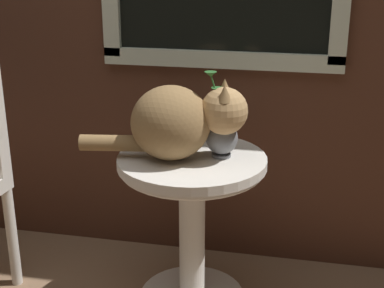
# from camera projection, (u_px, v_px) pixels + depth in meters

# --- Properties ---
(wicker_side_table) EXTENTS (0.55, 0.55, 0.63)m
(wicker_side_table) POSITION_uv_depth(u_px,v_px,m) (192.00, 204.00, 2.14)
(wicker_side_table) COLOR silver
(wicker_side_table) RESTS_ON ground_plane
(cat) EXTENTS (0.61, 0.31, 0.29)m
(cat) POSITION_uv_depth(u_px,v_px,m) (179.00, 121.00, 2.02)
(cat) COLOR olive
(cat) RESTS_ON wicker_side_table
(pewter_vase_with_ivy) EXTENTS (0.12, 0.12, 0.32)m
(pewter_vase_with_ivy) POSITION_uv_depth(u_px,v_px,m) (221.00, 134.00, 2.05)
(pewter_vase_with_ivy) COLOR slate
(pewter_vase_with_ivy) RESTS_ON wicker_side_table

